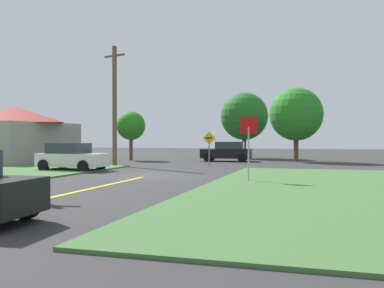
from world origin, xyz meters
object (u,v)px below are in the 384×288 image
Objects in this scene: utility_pole_mid at (115,105)px; direction_sign at (209,145)px; car_approaching_junction at (227,152)px; oak_tree_left at (244,116)px; oak_tree_right at (296,114)px; barn at (15,134)px; stop_sign at (249,136)px; parked_car_near_building at (72,157)px; pine_tree_center at (131,126)px.

utility_pole_mid is 7.13m from direction_sign.
oak_tree_left is (0.43, 6.06, 3.22)m from car_approaching_junction.
oak_tree_right is at bearing 56.34° from direction_sign.
utility_pole_mid is 9.86m from barn.
direction_sign is 0.38× the size of oak_tree_left.
oak_tree_left is at bearing 64.19° from utility_pole_mid.
oak_tree_left reaches higher than stop_sign.
car_approaching_junction is at bearing -94.07° from oak_tree_left.
direction_sign is 9.95m from oak_tree_right.
stop_sign is at bearing -93.91° from oak_tree_right.
stop_sign is 13.78m from utility_pole_mid.
barn is (-20.12, 10.14, 0.24)m from stop_sign.
oak_tree_right is 0.72× the size of barn.
utility_pole_mid reaches higher than oak_tree_right.
stop_sign is 0.45× the size of oak_tree_left.
barn is (-15.98, 0.53, 0.74)m from direction_sign.
parked_car_near_building is 1.65× the size of direction_sign.
oak_tree_right is (5.35, 8.03, 2.41)m from direction_sign.
oak_tree_right is at bearing 19.37° from barn.
utility_pole_mid is at bearing 87.74° from parked_car_near_building.
oak_tree_right is at bearing -170.26° from car_approaching_junction.
barn is (-16.26, -12.32, -1.81)m from oak_tree_left.
barn reaches higher than parked_car_near_building.
utility_pole_mid is (-10.61, 8.49, 2.27)m from stop_sign.
pine_tree_center is at bearing -141.78° from oak_tree_left.
parked_car_near_building is at bearing -138.60° from direction_sign.
oak_tree_right is at bearing 8.52° from pine_tree_center.
stop_sign is 0.66× the size of pine_tree_center.
stop_sign is 20.06m from pine_tree_center.
utility_pole_mid is 1.36× the size of oak_tree_right.
utility_pole_mid is at bearing -41.98° from stop_sign.
oak_tree_right is (11.82, 9.15, -0.36)m from utility_pole_mid.
car_approaching_junction is 0.51× the size of utility_pole_mid.
oak_tree_left is at bearing 37.14° from barn.
car_approaching_junction is 6.42m from oak_tree_right.
car_approaching_junction is at bearing 51.34° from utility_pole_mid.
stop_sign is at bearing -16.59° from parked_car_near_building.
pine_tree_center is at bearing -54.34° from stop_sign.
utility_pole_mid is (0.33, 4.88, 3.44)m from parked_car_near_building.
utility_pole_mid reaches higher than oak_tree_left.
direction_sign is (0.15, -6.79, 0.67)m from car_approaching_junction.
oak_tree_right reaches higher than direction_sign.
utility_pole_mid reaches higher than stop_sign.
oak_tree_left is at bearing 71.03° from parked_car_near_building.
barn reaches higher than direction_sign.
oak_tree_left reaches higher than parked_car_near_building.
parked_car_near_building is 12.27m from pine_tree_center.
parked_car_near_building is 0.46× the size of barn.
pine_tree_center reaches higher than parked_car_near_building.
oak_tree_right is (1.21, 17.64, 1.90)m from stop_sign.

